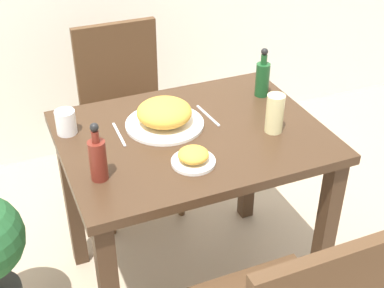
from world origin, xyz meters
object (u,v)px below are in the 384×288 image
Objects in this scene: side_plate at (193,157)px; food_plate at (164,115)px; chair_far at (126,109)px; sauce_bottle at (263,78)px; juice_glass at (275,113)px; condiment_bottle at (98,158)px; drink_cup at (66,122)px.

food_plate is at bearing 90.65° from side_plate.
sauce_bottle is at bearing -50.88° from chair_far.
juice_glass is 0.71× the size of condiment_bottle.
food_plate is at bearing 151.76° from juice_glass.
drink_cup is at bearing 179.20° from sauce_bottle.
food_plate is at bearing -14.07° from drink_cup.
food_plate is 1.42× the size of sauce_bottle.
food_plate is 1.96× the size of side_plate.
juice_glass reaches higher than side_plate.
side_plate is 0.36m from juice_glass.
condiment_bottle is at bearing -82.79° from drink_cup.
condiment_bottle is at bearing -176.41° from juice_glass.
condiment_bottle is (-0.30, -0.23, 0.03)m from food_plate.
drink_cup is (-0.35, 0.35, 0.02)m from side_plate.
sauce_bottle is at bearing 37.61° from side_plate.
sauce_bottle is (0.43, -0.53, 0.32)m from chair_far.
condiment_bottle reaches higher than side_plate.
condiment_bottle is at bearing -142.89° from food_plate.
side_plate is at bearing -167.30° from juice_glass.
food_plate is 0.45m from sauce_bottle.
sauce_bottle reaches higher than juice_glass.
side_plate is 0.31m from condiment_bottle.
juice_glass is at bearing -67.10° from chair_far.
juice_glass is at bearing -28.24° from food_plate.
chair_far is 6.14× the size of side_plate.
chair_far is 0.69m from drink_cup.
drink_cup reaches higher than side_plate.
sauce_bottle reaches higher than food_plate.
chair_far is at bearing 112.90° from juice_glass.
juice_glass is at bearing -21.57° from drink_cup.
sauce_bottle is at bearing -0.80° from drink_cup.
chair_far is 10.19× the size of drink_cup.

